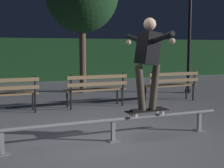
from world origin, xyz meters
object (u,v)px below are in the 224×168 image
object	(u,v)px
park_bench_left_center	(3,91)
skateboarder	(148,56)
park_bench_right_center	(96,87)
lamp_post_right	(190,19)
grind_rail	(113,123)
skateboard	(147,111)
park_bench_rightmost	(172,83)

from	to	relation	value
park_bench_left_center	skateboarder	bearing A→B (deg)	-53.87
park_bench_right_center	lamp_post_right	xyz separation A→B (m)	(3.81, 1.34, 1.94)
grind_rail	skateboard	size ratio (longest dim) A/B	5.16
lamp_post_right	park_bench_rightmost	bearing A→B (deg)	-139.10
grind_rail	park_bench_left_center	xyz separation A→B (m)	(-1.50, 2.92, 0.24)
skateboarder	park_bench_right_center	size ratio (longest dim) A/B	0.97
grind_rail	lamp_post_right	distance (m)	6.62
park_bench_right_center	grind_rail	bearing A→B (deg)	-104.73
skateboard	skateboarder	xyz separation A→B (m)	(0.00, 0.00, 0.94)
skateboarder	park_bench_right_center	world-z (taller)	skateboarder
park_bench_left_center	lamp_post_right	world-z (taller)	lamp_post_right
skateboarder	lamp_post_right	world-z (taller)	lamp_post_right
lamp_post_right	park_bench_right_center	bearing A→B (deg)	-160.67
grind_rail	park_bench_right_center	distance (m)	3.03
park_bench_left_center	park_bench_right_center	world-z (taller)	same
park_bench_rightmost	lamp_post_right	bearing A→B (deg)	40.90
park_bench_right_center	lamp_post_right	world-z (taller)	lamp_post_right
grind_rail	lamp_post_right	world-z (taller)	lamp_post_right
grind_rail	lamp_post_right	bearing A→B (deg)	42.93
grind_rail	park_bench_right_center	xyz separation A→B (m)	(0.77, 2.92, 0.24)
park_bench_left_center	park_bench_right_center	bearing A→B (deg)	0.00
skateboard	skateboarder	distance (m)	0.94
grind_rail	lamp_post_right	xyz separation A→B (m)	(4.58, 4.26, 2.18)
grind_rail	park_bench_left_center	world-z (taller)	park_bench_left_center
park_bench_right_center	lamp_post_right	size ratio (longest dim) A/B	0.41
skateboard	park_bench_left_center	world-z (taller)	park_bench_left_center
skateboard	lamp_post_right	world-z (taller)	lamp_post_right
skateboard	park_bench_rightmost	bearing A→B (deg)	50.58
park_bench_right_center	park_bench_rightmost	bearing A→B (deg)	0.00
lamp_post_right	skateboarder	bearing A→B (deg)	-132.79
park_bench_rightmost	grind_rail	bearing A→B (deg)	-136.08
grind_rail	skateboarder	world-z (taller)	skateboarder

